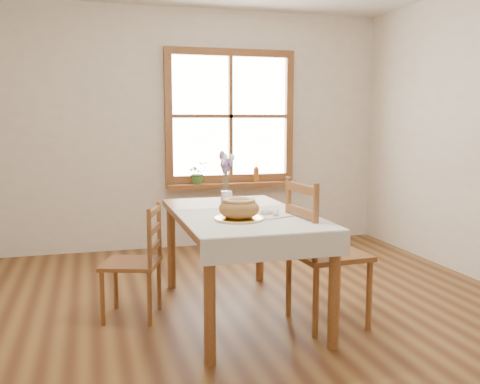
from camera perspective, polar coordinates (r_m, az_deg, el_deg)
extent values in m
plane|color=brown|center=(3.76, 1.28, -14.35)|extent=(5.00, 5.00, 0.00)
cube|color=white|center=(5.92, -5.84, 6.60)|extent=(4.50, 0.10, 2.60)
cube|color=brown|center=(6.03, -1.04, 14.65)|extent=(1.46, 0.08, 0.08)
cube|color=brown|center=(6.02, -1.01, 1.50)|extent=(1.46, 0.08, 0.08)
cube|color=brown|center=(5.85, -7.64, 8.03)|extent=(0.08, 0.08, 1.30)
cube|color=brown|center=(6.20, 5.22, 8.04)|extent=(0.08, 0.08, 1.30)
cube|color=brown|center=(5.98, -1.02, 8.08)|extent=(0.04, 0.06, 1.30)
cube|color=brown|center=(5.98, -1.02, 8.08)|extent=(1.30, 0.06, 0.04)
cube|color=white|center=(6.01, -1.10, 8.08)|extent=(1.30, 0.01, 1.30)
cube|color=brown|center=(5.97, -0.86, 0.77)|extent=(1.46, 0.20, 0.05)
cube|color=brown|center=(3.83, 0.00, -2.59)|extent=(0.90, 1.60, 0.05)
cylinder|color=brown|center=(3.14, -3.25, -12.03)|extent=(0.07, 0.07, 0.70)
cylinder|color=brown|center=(3.39, 9.98, -10.66)|extent=(0.07, 0.07, 0.70)
cylinder|color=brown|center=(4.54, -7.34, -5.87)|extent=(0.07, 0.07, 0.70)
cylinder|color=brown|center=(4.71, 2.13, -5.30)|extent=(0.07, 0.07, 0.70)
cube|color=white|center=(3.54, 1.34, -2.96)|extent=(0.91, 0.99, 0.01)
cylinder|color=white|center=(3.49, -0.10, -2.87)|extent=(0.33, 0.33, 0.02)
ellipsoid|color=#AE763D|center=(3.48, -0.10, -1.56)|extent=(0.27, 0.27, 0.15)
cube|color=white|center=(3.63, 3.41, -2.53)|extent=(0.28, 0.26, 0.01)
cylinder|color=white|center=(3.91, 0.96, -1.17)|extent=(0.06, 0.06, 0.10)
cylinder|color=white|center=(3.90, 0.39, -1.23)|extent=(0.05, 0.05, 0.09)
cylinder|color=white|center=(4.18, -1.43, -0.70)|extent=(0.10, 0.10, 0.10)
imported|color=#3F752E|center=(5.87, -4.54, 1.80)|extent=(0.28, 0.29, 0.19)
cylinder|color=#AE6220|center=(6.04, 1.73, 1.93)|extent=(0.07, 0.07, 0.18)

